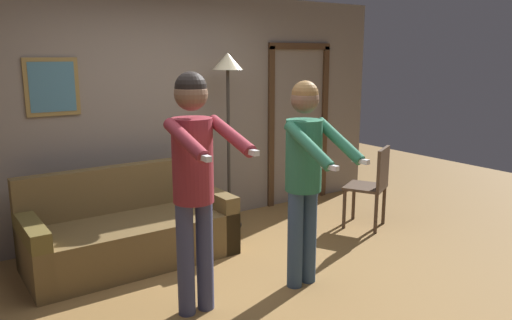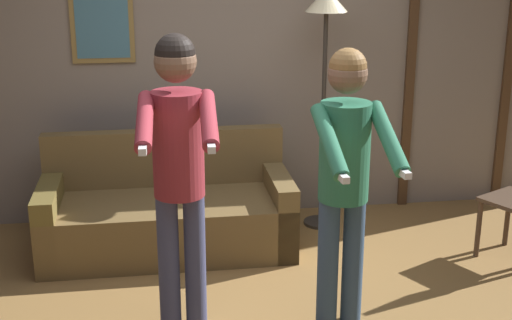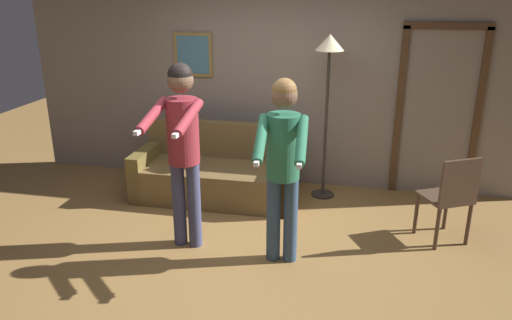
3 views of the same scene
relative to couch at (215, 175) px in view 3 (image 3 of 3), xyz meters
The scene contains 7 objects.
ground_plane 1.40m from the couch, 66.76° to the right, with size 12.00×12.00×0.00m, color olive.
back_wall_assembly 1.36m from the couch, 51.33° to the left, with size 6.40×0.10×2.60m.
couch is the anchor object (origin of this frame).
torchiere_lamp 1.89m from the couch, 13.24° to the left, with size 0.33×0.33×1.96m.
person_standing_left 1.50m from the couch, 86.97° to the right, with size 0.45×0.76×1.83m.
person_standing_right 1.86m from the couch, 52.14° to the right, with size 0.46×0.69×1.74m.
dining_chair_distant 2.70m from the couch, 14.00° to the right, with size 0.57×0.57×0.93m.
Camera 3 is at (1.12, -4.19, 2.48)m, focal length 35.00 mm.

